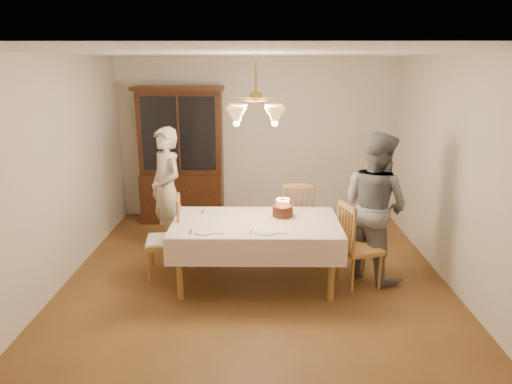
{
  "coord_description": "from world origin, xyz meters",
  "views": [
    {
      "loc": [
        0.05,
        -4.92,
        2.49
      ],
      "look_at": [
        0.0,
        0.2,
        1.05
      ],
      "focal_mm": 32.0,
      "sensor_mm": 36.0,
      "label": 1
    }
  ],
  "objects_px": {
    "dining_table": "(256,227)",
    "birthday_cake": "(283,212)",
    "elderly_woman": "(167,190)",
    "china_hutch": "(182,158)",
    "chair_far_side": "(297,220)"
  },
  "relations": [
    {
      "from": "dining_table",
      "to": "birthday_cake",
      "type": "distance_m",
      "value": 0.37
    },
    {
      "from": "elderly_woman",
      "to": "birthday_cake",
      "type": "height_order",
      "value": "elderly_woman"
    },
    {
      "from": "dining_table",
      "to": "birthday_cake",
      "type": "bearing_deg",
      "value": 24.49
    },
    {
      "from": "china_hutch",
      "to": "elderly_woman",
      "type": "relative_size",
      "value": 1.27
    },
    {
      "from": "dining_table",
      "to": "elderly_woman",
      "type": "bearing_deg",
      "value": 140.53
    },
    {
      "from": "elderly_woman",
      "to": "birthday_cake",
      "type": "xyz_separation_m",
      "value": [
        1.53,
        -0.86,
        -0.02
      ]
    },
    {
      "from": "chair_far_side",
      "to": "china_hutch",
      "type": "bearing_deg",
      "value": 143.65
    },
    {
      "from": "elderly_woman",
      "to": "dining_table",
      "type": "bearing_deg",
      "value": 12.01
    },
    {
      "from": "dining_table",
      "to": "elderly_woman",
      "type": "distance_m",
      "value": 1.58
    },
    {
      "from": "birthday_cake",
      "to": "china_hutch",
      "type": "bearing_deg",
      "value": 125.85
    },
    {
      "from": "china_hutch",
      "to": "birthday_cake",
      "type": "bearing_deg",
      "value": -54.15
    },
    {
      "from": "china_hutch",
      "to": "elderly_woman",
      "type": "bearing_deg",
      "value": -90.03
    },
    {
      "from": "chair_far_side",
      "to": "birthday_cake",
      "type": "relative_size",
      "value": 3.33
    },
    {
      "from": "chair_far_side",
      "to": "elderly_woman",
      "type": "relative_size",
      "value": 0.59
    },
    {
      "from": "china_hutch",
      "to": "elderly_woman",
      "type": "xyz_separation_m",
      "value": [
        -0.0,
        -1.25,
        -0.19
      ]
    }
  ]
}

